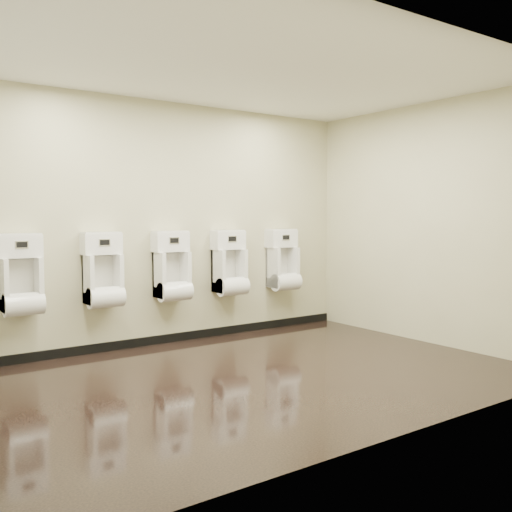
{
  "coord_description": "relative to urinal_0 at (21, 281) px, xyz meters",
  "views": [
    {
      "loc": [
        -2.99,
        -4.25,
        1.48
      ],
      "look_at": [
        0.42,
        0.55,
        1.07
      ],
      "focal_mm": 40.0,
      "sensor_mm": 36.0,
      "label": 1
    }
  ],
  "objects": [
    {
      "name": "urinal_4",
      "position": [
        3.26,
        0.0,
        0.0
      ],
      "size": [
        0.42,
        0.32,
        0.79
      ],
      "color": "silver",
      "rests_on": "back_wall"
    },
    {
      "name": "urinal_0",
      "position": [
        0.0,
        0.0,
        0.0
      ],
      "size": [
        0.42,
        0.32,
        0.79
      ],
      "color": "silver",
      "rests_on": "back_wall"
    },
    {
      "name": "urinal_2",
      "position": [
        1.64,
        0.0,
        0.0
      ],
      "size": [
        0.42,
        0.32,
        0.79
      ],
      "color": "silver",
      "rests_on": "back_wall"
    },
    {
      "name": "urinal_1",
      "position": [
        0.83,
        0.0,
        0.0
      ],
      "size": [
        0.42,
        0.32,
        0.79
      ],
      "color": "silver",
      "rests_on": "back_wall"
    },
    {
      "name": "right_wall",
      "position": [
        4.15,
        -1.61,
        0.55
      ],
      "size": [
        0.02,
        3.5,
        2.8
      ],
      "primitive_type": "cube",
      "color": "#B8B48C",
      "rests_on": "ground"
    },
    {
      "name": "ground",
      "position": [
        1.65,
        -1.61,
        -0.85
      ],
      "size": [
        5.0,
        3.5,
        0.0
      ],
      "primitive_type": "cube",
      "color": "black",
      "rests_on": "ground"
    },
    {
      "name": "skirting_back",
      "position": [
        1.65,
        0.13,
        -0.8
      ],
      "size": [
        5.0,
        0.02,
        0.1
      ],
      "primitive_type": "cube",
      "color": "black",
      "rests_on": "ground"
    },
    {
      "name": "front_wall",
      "position": [
        1.65,
        -3.36,
        0.55
      ],
      "size": [
        5.0,
        0.02,
        2.8
      ],
      "primitive_type": "cube",
      "color": "#B8B48C",
      "rests_on": "ground"
    },
    {
      "name": "urinal_3",
      "position": [
        2.43,
        0.0,
        0.0
      ],
      "size": [
        0.42,
        0.32,
        0.79
      ],
      "color": "silver",
      "rests_on": "back_wall"
    },
    {
      "name": "ceiling",
      "position": [
        1.65,
        -1.61,
        1.95
      ],
      "size": [
        5.0,
        3.5,
        0.0
      ],
      "primitive_type": "cube",
      "color": "silver"
    },
    {
      "name": "back_wall",
      "position": [
        1.65,
        0.14,
        0.55
      ],
      "size": [
        5.0,
        0.02,
        2.8
      ],
      "primitive_type": "cube",
      "color": "#B8B48C",
      "rests_on": "ground"
    }
  ]
}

